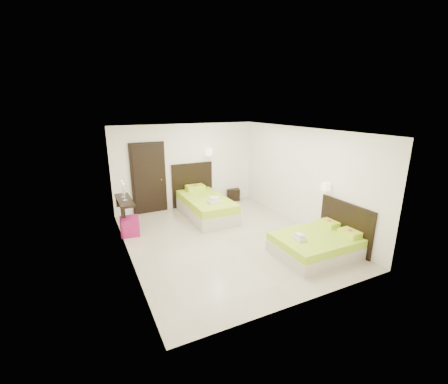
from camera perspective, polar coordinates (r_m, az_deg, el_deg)
name	(u,v)px	position (r m, az deg, el deg)	size (l,w,h in m)	color
floor	(226,239)	(7.40, 0.33, -8.90)	(5.50, 5.50, 0.00)	#BCB39C
bed_single	(205,205)	(8.79, -3.67, -2.42)	(1.34, 2.23, 1.84)	beige
bed_double	(318,243)	(6.90, 17.55, -9.27)	(1.72, 1.46, 1.42)	beige
nightstand	(233,194)	(10.29, 1.68, -0.38)	(0.44, 0.39, 0.39)	black
ottoman	(130,226)	(7.90, -17.49, -6.23)	(0.45, 0.45, 0.45)	#941352
door	(149,179)	(9.11, -14.13, 2.49)	(1.02, 0.15, 2.14)	black
console_shelf	(124,200)	(7.99, -18.50, -1.54)	(0.35, 1.20, 0.78)	black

